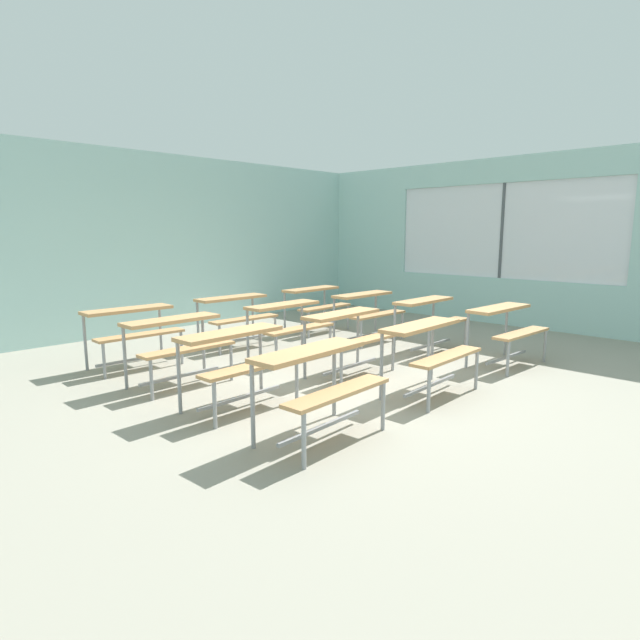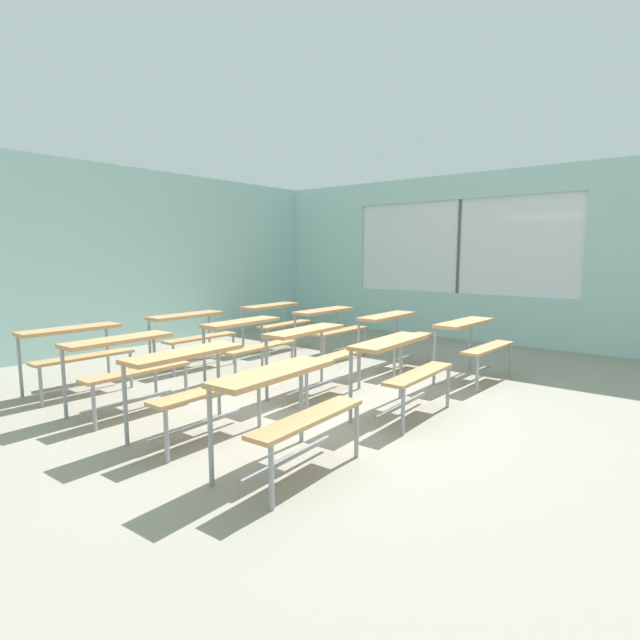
% 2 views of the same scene
% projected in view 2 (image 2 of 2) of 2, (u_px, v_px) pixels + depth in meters
% --- Properties ---
extents(ground, '(10.00, 9.00, 0.05)m').
position_uv_depth(ground, '(302.00, 409.00, 5.20)').
color(ground, gray).
extents(wall_back, '(10.00, 0.12, 3.00)m').
position_uv_depth(wall_back, '(84.00, 259.00, 7.79)').
color(wall_back, '#A8D1CC').
rests_on(wall_back, ground).
extents(wall_right, '(0.12, 9.00, 3.00)m').
position_uv_depth(wall_right, '(493.00, 261.00, 8.78)').
color(wall_right, '#A8D1CC').
rests_on(wall_right, ground).
extents(desk_bench_r0c0, '(1.13, 0.64, 0.74)m').
position_uv_depth(desk_bench_r0c0, '(285.00, 396.00, 3.62)').
color(desk_bench_r0c0, tan).
rests_on(desk_bench_r0c0, ground).
extents(desk_bench_r0c1, '(1.12, 0.63, 0.74)m').
position_uv_depth(desk_bench_r0c1, '(400.00, 359.00, 4.90)').
color(desk_bench_r0c1, tan).
rests_on(desk_bench_r0c1, ground).
extents(desk_bench_r0c2, '(1.13, 0.64, 0.74)m').
position_uv_depth(desk_bench_r0c2, '(473.00, 336.00, 6.23)').
color(desk_bench_r0c2, tan).
rests_on(desk_bench_r0c2, ground).
extents(desk_bench_r1c0, '(1.11, 0.61, 0.74)m').
position_uv_depth(desk_bench_r1c0, '(193.00, 373.00, 4.32)').
color(desk_bench_r1c0, tan).
rests_on(desk_bench_r1c0, ground).
extents(desk_bench_r1c1, '(1.12, 0.63, 0.74)m').
position_uv_depth(desk_bench_r1c1, '(313.00, 345.00, 5.59)').
color(desk_bench_r1c1, tan).
rests_on(desk_bench_r1c1, ground).
extents(desk_bench_r1c2, '(1.11, 0.60, 0.74)m').
position_uv_depth(desk_bench_r1c2, '(394.00, 328.00, 6.89)').
color(desk_bench_r1c2, tan).
rests_on(desk_bench_r1c2, ground).
extents(desk_bench_r2c0, '(1.11, 0.60, 0.74)m').
position_uv_depth(desk_bench_r2c0, '(125.00, 356.00, 5.00)').
color(desk_bench_r2c0, tan).
rests_on(desk_bench_r2c0, ground).
extents(desk_bench_r2c1, '(1.11, 0.61, 0.74)m').
position_uv_depth(desk_bench_r2c1, '(248.00, 335.00, 6.28)').
color(desk_bench_r2c1, tan).
rests_on(desk_bench_r2c1, ground).
extents(desk_bench_r2c2, '(1.11, 0.61, 0.74)m').
position_uv_depth(desk_bench_r2c2, '(330.00, 322.00, 7.53)').
color(desk_bench_r2c2, tan).
rests_on(desk_bench_r2c2, ground).
extents(desk_bench_r3c0, '(1.12, 0.62, 0.74)m').
position_uv_depth(desk_bench_r3c0, '(75.00, 344.00, 5.69)').
color(desk_bench_r3c0, tan).
rests_on(desk_bench_r3c0, ground).
extents(desk_bench_r3c1, '(1.11, 0.61, 0.74)m').
position_uv_depth(desk_bench_r3c1, '(191.00, 327.00, 6.96)').
color(desk_bench_r3c1, tan).
rests_on(desk_bench_r3c1, ground).
extents(desk_bench_r3c2, '(1.12, 0.62, 0.74)m').
position_uv_depth(desk_bench_r3c2, '(275.00, 316.00, 8.22)').
color(desk_bench_r3c2, tan).
rests_on(desk_bench_r3c2, ground).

